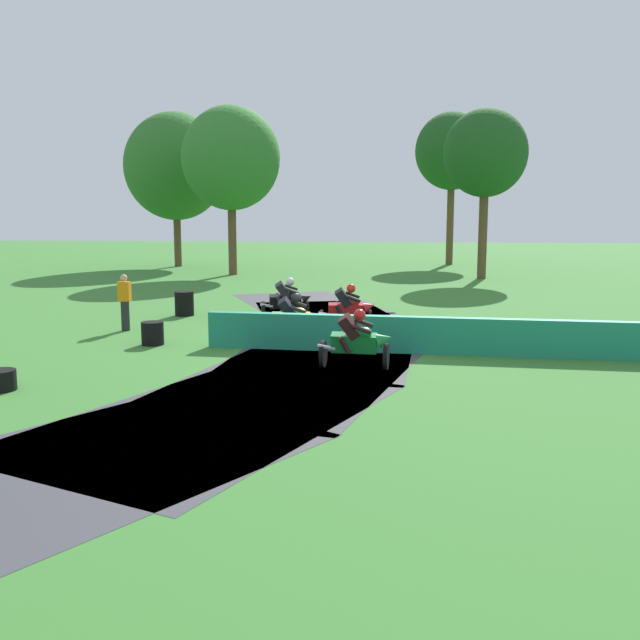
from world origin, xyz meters
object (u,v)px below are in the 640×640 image
object	(u,v)px
motorcycle_lead_green	(357,340)
tire_stack_near	(0,380)
motorcycle_fourth_black	(288,300)
tire_stack_mid_a	(153,333)
motorcycle_chase_yellow	(294,318)
motorcycle_trailing_red	(348,308)
track_marshal	(125,303)
tire_stack_mid_b	(184,304)

from	to	relation	value
motorcycle_lead_green	tire_stack_near	xyz separation A→B (m)	(-6.82, -2.47, -0.45)
motorcycle_fourth_black	tire_stack_mid_a	distance (m)	5.42
motorcycle_chase_yellow	motorcycle_trailing_red	size ratio (longest dim) A/B	1.00
motorcycle_trailing_red	tire_stack_mid_a	xyz separation A→B (m)	(-4.94, -2.66, -0.35)
motorcycle_trailing_red	tire_stack_near	bearing A→B (deg)	-130.22
motorcycle_trailing_red	track_marshal	bearing A→B (deg)	-174.88
track_marshal	tire_stack_mid_b	bearing A→B (deg)	73.86
motorcycle_lead_green	tire_stack_mid_a	world-z (taller)	motorcycle_lead_green
motorcycle_lead_green	tire_stack_mid_a	distance (m)	5.91
motorcycle_fourth_black	motorcycle_chase_yellow	bearing A→B (deg)	-80.04
tire_stack_mid_b	track_marshal	size ratio (longest dim) A/B	0.49
motorcycle_lead_green	tire_stack_mid_a	bearing A→B (deg)	155.85
tire_stack_mid_a	tire_stack_mid_b	size ratio (longest dim) A/B	0.75
tire_stack_near	motorcycle_lead_green	bearing A→B (deg)	19.91
motorcycle_fourth_black	tire_stack_mid_b	distance (m)	3.57
tire_stack_near	tire_stack_mid_b	bearing A→B (deg)	85.20
motorcycle_lead_green	motorcycle_fourth_black	world-z (taller)	same
motorcycle_lead_green	tire_stack_near	bearing A→B (deg)	-160.09
track_marshal	motorcycle_lead_green	bearing A→B (deg)	-33.24
tire_stack_near	motorcycle_fourth_black	bearing A→B (deg)	65.20
motorcycle_chase_yellow	tire_stack_mid_b	bearing A→B (deg)	133.32
tire_stack_mid_b	motorcycle_trailing_red	bearing A→B (deg)	-24.13
motorcycle_chase_yellow	motorcycle_fourth_black	size ratio (longest dim) A/B	0.98
motorcycle_trailing_red	tire_stack_mid_b	size ratio (longest dim) A/B	2.10
motorcycle_trailing_red	track_marshal	size ratio (longest dim) A/B	1.03
motorcycle_lead_green	motorcycle_fourth_black	size ratio (longest dim) A/B	0.99
motorcycle_chase_yellow	track_marshal	xyz separation A→B (m)	(-5.08, 1.39, 0.19)
motorcycle_lead_green	tire_stack_near	world-z (taller)	motorcycle_lead_green
motorcycle_fourth_black	tire_stack_mid_a	xyz separation A→B (m)	(-2.92, -4.55, -0.35)
tire_stack_mid_a	motorcycle_trailing_red	bearing A→B (deg)	28.29
motorcycle_chase_yellow	tire_stack_near	distance (m)	7.52
tire_stack_near	tire_stack_mid_a	xyz separation A→B (m)	(1.44, 4.88, 0.10)
tire_stack_mid_b	tire_stack_near	bearing A→B (deg)	-94.80
motorcycle_chase_yellow	tire_stack_mid_b	size ratio (longest dim) A/B	2.11
motorcycle_trailing_red	track_marshal	xyz separation A→B (m)	(-6.42, -0.58, 0.17)
motorcycle_trailing_red	tire_stack_mid_a	size ratio (longest dim) A/B	2.80
motorcycle_lead_green	tire_stack_mid_b	distance (m)	9.64
motorcycle_chase_yellow	motorcycle_fourth_black	world-z (taller)	motorcycle_fourth_black
motorcycle_fourth_black	motorcycle_lead_green	bearing A→B (deg)	-70.54
tire_stack_near	tire_stack_mid_a	distance (m)	5.09
tire_stack_mid_a	tire_stack_near	bearing A→B (deg)	-106.40
tire_stack_near	tire_stack_mid_b	distance (m)	10.06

